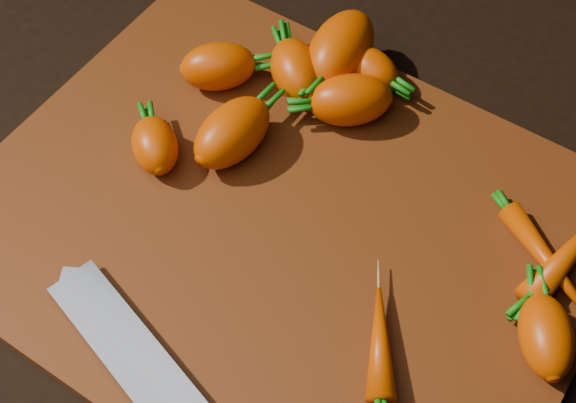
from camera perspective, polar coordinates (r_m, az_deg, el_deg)
The scene contains 14 objects.
ground at distance 0.67m, azimuth -0.47°, elevation -2.26°, with size 2.00×2.00×0.01m, color black.
cutting_board at distance 0.66m, azimuth -0.48°, elevation -1.76°, with size 0.50×0.40×0.01m, color #6B2E0E.
carrot_0 at distance 0.73m, azimuth -4.99°, elevation 9.55°, with size 0.07×0.04×0.04m, color #DD4500.
carrot_1 at distance 0.68m, azimuth -9.45°, elevation 3.95°, with size 0.06×0.04×0.04m, color #DD4500.
carrot_2 at distance 0.74m, azimuth 3.75°, elevation 10.76°, with size 0.09×0.05×0.05m, color #DD4500.
carrot_3 at distance 0.68m, azimuth -3.99°, elevation 4.92°, with size 0.08×0.05×0.05m, color #DD4500.
carrot_4 at distance 0.70m, azimuth 4.43°, elevation 7.21°, with size 0.07×0.05×0.05m, color #DD4500.
carrot_5 at distance 0.74m, azimuth 5.82°, elevation 9.35°, with size 0.06×0.04×0.04m, color #DD4500.
carrot_6 at distance 0.61m, azimuth 17.88°, elevation -9.12°, with size 0.07×0.04×0.04m, color #DD4500.
carrot_7 at distance 0.66m, azimuth 19.55°, elevation -3.27°, with size 0.12×0.02×0.02m, color #DD4500.
carrot_8 at distance 0.65m, azimuth 18.22°, elevation -4.37°, with size 0.11×0.02×0.02m, color #DD4500.
carrot_9 at distance 0.60m, azimuth 6.55°, elevation -9.90°, with size 0.09×0.02×0.02m, color #DD4500.
carrot_10 at distance 0.73m, azimuth 0.53°, elevation 9.34°, with size 0.07×0.04×0.04m, color #DD4500.
knife at distance 0.58m, azimuth -8.45°, elevation -13.83°, with size 0.35×0.13×0.02m.
Camera 1 is at (0.20, -0.29, 0.56)m, focal length 50.00 mm.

